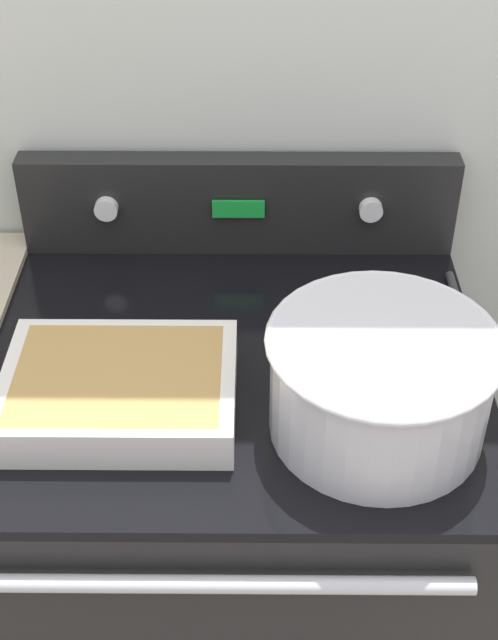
{
  "coord_description": "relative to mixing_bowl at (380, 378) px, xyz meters",
  "views": [
    {
      "loc": [
        0.03,
        -0.71,
        1.79
      ],
      "look_at": [
        0.02,
        0.35,
        0.97
      ],
      "focal_mm": 50.0,
      "sensor_mm": 36.0,
      "label": 1
    }
  ],
  "objects": [
    {
      "name": "control_panel",
      "position": [
        -0.2,
        0.46,
        -0.0
      ],
      "size": [
        0.76,
        0.07,
        0.18
      ],
      "color": "black",
      "rests_on": "stove_range"
    },
    {
      "name": "kitchen_wall",
      "position": [
        -0.2,
        0.52,
        0.25
      ],
      "size": [
        8.0,
        0.05,
        2.5
      ],
      "color": "silver",
      "rests_on": "ground_plane"
    },
    {
      "name": "mixing_bowl",
      "position": [
        0.0,
        0.0,
        0.0
      ],
      "size": [
        0.31,
        0.31,
        0.16
      ],
      "color": "silver",
      "rests_on": "stove_range"
    },
    {
      "name": "stove_range",
      "position": [
        -0.2,
        0.15,
        -0.54
      ],
      "size": [
        0.76,
        0.7,
        0.91
      ],
      "color": "black",
      "rests_on": "ground_plane"
    },
    {
      "name": "casserole_dish",
      "position": [
        -0.36,
        0.04,
        -0.05
      ],
      "size": [
        0.33,
        0.25,
        0.06
      ],
      "color": "silver",
      "rests_on": "stove_range"
    },
    {
      "name": "ladle",
      "position": [
        0.17,
        0.15,
        -0.06
      ],
      "size": [
        0.07,
        0.26,
        0.07
      ],
      "color": "#333338",
      "rests_on": "stove_range"
    }
  ]
}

